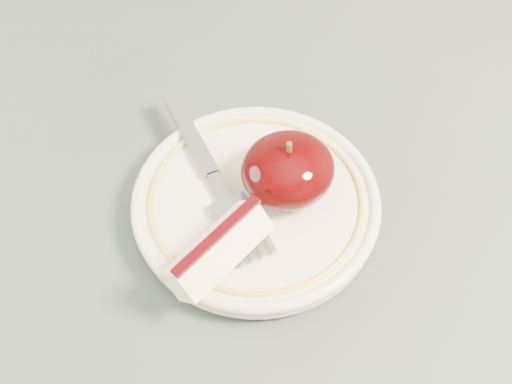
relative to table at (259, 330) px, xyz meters
name	(u,v)px	position (x,y,z in m)	size (l,w,h in m)	color
table	(259,330)	(0.00, 0.00, 0.00)	(0.90, 0.90, 0.75)	brown
plate	(256,203)	(0.02, 0.05, 0.10)	(0.18, 0.18, 0.02)	#EDE5C7
apple_half	(288,170)	(0.05, 0.05, 0.13)	(0.07, 0.06, 0.05)	black
apple_wedge	(218,249)	(-0.02, 0.01, 0.12)	(0.08, 0.06, 0.04)	#F7ECB6
fork	(213,175)	(0.00, 0.08, 0.11)	(0.03, 0.17, 0.00)	#94979C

